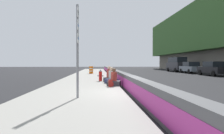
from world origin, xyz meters
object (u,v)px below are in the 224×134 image
object	(u,v)px
fire_hydrant	(100,75)
seated_person_middle	(111,78)
seated_person_foreground	(114,80)
backpack	(111,83)
seated_person_rear	(109,77)
construction_barrel	(91,70)
parked_car_fourth	(213,69)
parked_car_far	(177,64)
parked_car_midline	(191,68)
route_sign_post	(78,44)

from	to	relation	value
fire_hydrant	seated_person_middle	bearing A→B (deg)	-158.01
seated_person_foreground	backpack	world-z (taller)	seated_person_foreground
seated_person_rear	construction_barrel	bearing A→B (deg)	8.45
seated_person_rear	construction_barrel	size ratio (longest dim) A/B	1.21
seated_person_middle	parked_car_fourth	distance (m)	16.09
parked_car_far	parked_car_midline	bearing A→B (deg)	178.58
construction_barrel	parked_car_fourth	xyz separation A→B (m)	(-3.37, -14.70, 0.24)
route_sign_post	construction_barrel	size ratio (longest dim) A/B	3.79
route_sign_post	parked_car_fourth	size ratio (longest dim) A/B	0.80
seated_person_foreground	parked_car_fourth	xyz separation A→B (m)	(11.02, -12.83, 0.39)
parked_car_fourth	fire_hydrant	bearing A→B (deg)	119.98
route_sign_post	parked_car_midline	world-z (taller)	route_sign_post
seated_person_middle	parked_car_fourth	world-z (taller)	parked_car_fourth
route_sign_post	seated_person_rear	xyz separation A→B (m)	(6.86, -1.61, -1.74)
seated_person_rear	parked_car_midline	world-z (taller)	parked_car_midline
route_sign_post	parked_car_fourth	world-z (taller)	route_sign_post
seated_person_foreground	parked_car_far	distance (m)	26.07
parked_car_fourth	parked_car_far	bearing A→B (deg)	-0.83
seated_person_foreground	seated_person_rear	distance (m)	2.71
seated_person_middle	seated_person_rear	size ratio (longest dim) A/B	0.95
seated_person_middle	construction_barrel	xyz separation A→B (m)	(12.99, 1.81, 0.14)
construction_barrel	parked_car_fourth	distance (m)	15.08
backpack	parked_car_midline	world-z (taller)	parked_car_midline
seated_person_middle	parked_car_midline	bearing A→B (deg)	-39.66
fire_hydrant	route_sign_post	bearing A→B (deg)	172.48
route_sign_post	fire_hydrant	size ratio (longest dim) A/B	4.09
seated_person_foreground	parked_car_midline	size ratio (longest dim) A/B	0.23
construction_barrel	parked_car_far	xyz separation A→B (m)	(8.19, -14.87, 0.73)
fire_hydrant	seated_person_rear	xyz separation A→B (m)	(-0.46, -0.64, -0.09)
fire_hydrant	seated_person_rear	size ratio (longest dim) A/B	0.77
parked_car_fourth	parked_car_midline	bearing A→B (deg)	-0.27
seated_person_middle	backpack	world-z (taller)	seated_person_middle
seated_person_rear	parked_car_far	xyz separation A→B (m)	(19.87, -13.13, 0.86)
seated_person_foreground	parked_car_midline	bearing A→B (deg)	-37.14
seated_person_rear	parked_car_fourth	size ratio (longest dim) A/B	0.25
fire_hydrant	seated_person_rear	distance (m)	0.80
construction_barrel	parked_car_fourth	size ratio (longest dim) A/B	0.21
seated_person_middle	seated_person_rear	xyz separation A→B (m)	(1.31, 0.07, 0.02)
backpack	parked_car_fourth	world-z (taller)	parked_car_fourth
construction_barrel	fire_hydrant	bearing A→B (deg)	-174.44
parked_car_midline	parked_car_far	bearing A→B (deg)	-1.42
seated_person_rear	construction_barrel	xyz separation A→B (m)	(11.68, 1.74, 0.12)
route_sign_post	parked_car_midline	distance (m)	25.72
seated_person_foreground	seated_person_middle	bearing A→B (deg)	2.34
seated_person_foreground	parked_car_fourth	distance (m)	16.92
parked_car_midline	seated_person_middle	bearing A→B (deg)	140.34
seated_person_foreground	fire_hydrant	bearing A→B (deg)	13.70
fire_hydrant	seated_person_foreground	size ratio (longest dim) A/B	0.83
seated_person_rear	parked_car_far	bearing A→B (deg)	-33.46
parked_car_fourth	parked_car_far	size ratio (longest dim) A/B	0.88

